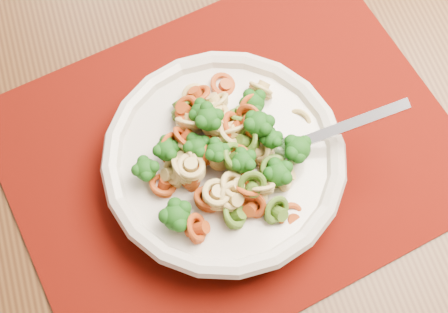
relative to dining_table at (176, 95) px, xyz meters
name	(u,v)px	position (x,y,z in m)	size (l,w,h in m)	color
dining_table	(176,95)	(0.00, 0.00, 0.00)	(1.48, 1.05, 0.73)	#523217
placemat	(231,152)	(0.01, -0.14, 0.10)	(0.47, 0.36, 0.00)	#4D0803
pasta_bowl	(224,161)	(0.00, -0.16, 0.13)	(0.25, 0.25, 0.05)	beige
pasta_broccoli_heap	(224,154)	(0.00, -0.16, 0.15)	(0.21, 0.21, 0.06)	#EFD376
fork	(278,151)	(0.05, -0.18, 0.15)	(0.19, 0.02, 0.01)	silver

